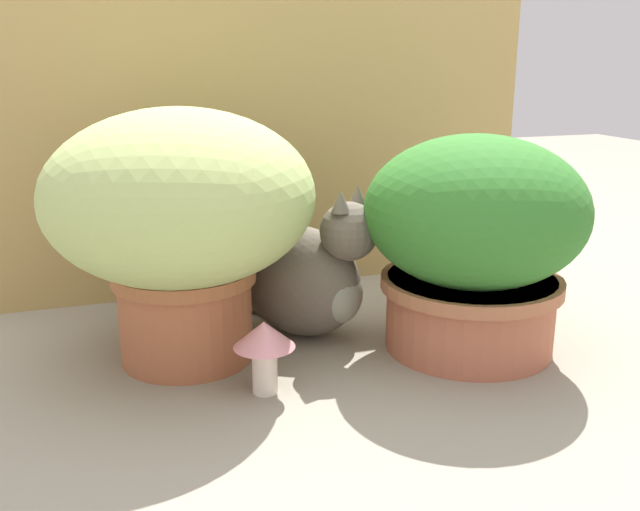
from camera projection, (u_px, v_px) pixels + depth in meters
The scene contains 6 objects.
ground_plane at pixel (342, 371), 1.27m from camera, with size 6.00×6.00×0.00m, color gray.
cardboard_backdrop at pixel (262, 137), 1.64m from camera, with size 1.30×0.03×0.71m, color tan.
grass_planter at pixel (181, 213), 1.25m from camera, with size 0.47×0.47×0.46m.
leafy_planter at pixel (474, 237), 1.31m from camera, with size 0.41×0.41×0.41m.
cat at pixel (308, 276), 1.40m from camera, with size 0.29×0.37×0.32m.
mushroom_ornament_pink at pixel (264, 343), 1.16m from camera, with size 0.10×0.10×0.12m.
Camera 1 is at (-0.41, -1.09, 0.54)m, focal length 40.17 mm.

